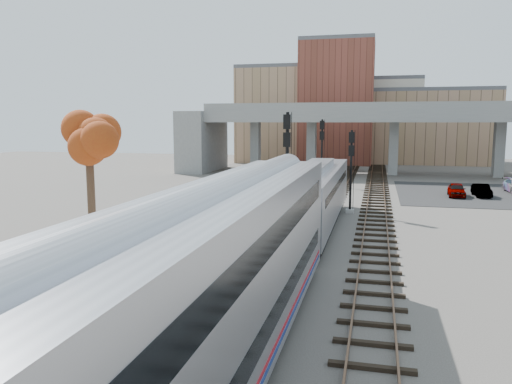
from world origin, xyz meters
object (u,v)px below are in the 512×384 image
at_px(locomotive, 315,194).
at_px(signal_mast_near, 287,167).
at_px(signal_mast_mid, 351,174).
at_px(signal_mast_far, 322,152).
at_px(car_a, 456,190).
at_px(tree, 89,143).
at_px(car_b, 482,190).
at_px(coach, 194,310).

bearing_deg(locomotive, signal_mast_near, 152.63).
bearing_deg(locomotive, signal_mast_mid, 71.75).
bearing_deg(signal_mast_far, car_a, -23.79).
height_order(signal_mast_near, signal_mast_far, signal_mast_near).
relative_size(locomotive, tree, 2.39).
relative_size(signal_mast_mid, car_a, 1.71).
relative_size(locomotive, signal_mast_near, 2.47).
relative_size(signal_mast_far, tree, 0.92).
bearing_deg(car_b, tree, -136.18).
xyz_separation_m(coach, signal_mast_far, (-2.10, 45.55, 0.90)).
distance_m(coach, signal_mast_far, 45.61).
distance_m(coach, car_a, 41.27).
height_order(coach, car_b, coach).
bearing_deg(signal_mast_far, coach, -87.36).
distance_m(signal_mast_mid, tree, 19.90).
height_order(tree, car_a, tree).
bearing_deg(locomotive, signal_mast_far, 95.23).
distance_m(car_a, car_b, 2.34).
bearing_deg(locomotive, tree, -144.28).
height_order(tree, car_b, tree).
distance_m(tree, car_a, 34.48).
relative_size(signal_mast_mid, car_b, 1.78).
xyz_separation_m(signal_mast_near, car_b, (15.72, 16.41, -3.31)).
relative_size(signal_mast_near, car_b, 2.14).
bearing_deg(signal_mast_far, locomotive, -84.77).
height_order(locomotive, tree, tree).
distance_m(signal_mast_mid, car_a, 14.59).
xyz_separation_m(signal_mast_near, tree, (-9.41, -9.36, 1.97)).
bearing_deg(car_b, signal_mast_far, 158.97).
relative_size(signal_mast_far, car_a, 1.96).
xyz_separation_m(locomotive, signal_mast_mid, (2.00, 6.07, 0.79)).
bearing_deg(signal_mast_near, coach, -84.93).
xyz_separation_m(coach, car_b, (13.62, 40.10, -2.16)).
relative_size(coach, signal_mast_mid, 3.89).
bearing_deg(tree, car_a, 47.94).
bearing_deg(signal_mast_mid, coach, -93.99).
relative_size(coach, signal_mast_far, 3.41).
distance_m(signal_mast_far, car_b, 16.92).
bearing_deg(coach, tree, 128.76).
distance_m(locomotive, coach, 22.61).
xyz_separation_m(locomotive, tree, (-11.51, -8.27, 3.64)).
bearing_deg(signal_mast_near, car_b, 46.23).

